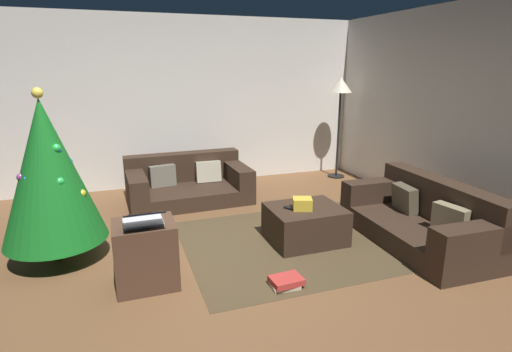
{
  "coord_description": "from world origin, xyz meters",
  "views": [
    {
      "loc": [
        -0.84,
        -3.33,
        1.88
      ],
      "look_at": [
        0.52,
        0.54,
        0.75
      ],
      "focal_mm": 28.5,
      "sensor_mm": 36.0,
      "label": 1
    }
  ],
  "objects_px": {
    "side_table": "(146,254)",
    "couch_left": "(187,183)",
    "book_stack": "(286,282)",
    "tv_remote": "(291,208)",
    "christmas_tree": "(48,172)",
    "ottoman": "(305,224)",
    "laptop": "(143,219)",
    "corner_lamp": "(341,93)",
    "couch_right": "(423,219)",
    "gift_box": "(302,204)"
  },
  "relations": [
    {
      "from": "side_table",
      "to": "book_stack",
      "type": "height_order",
      "value": "side_table"
    },
    {
      "from": "ottoman",
      "to": "corner_lamp",
      "type": "height_order",
      "value": "corner_lamp"
    },
    {
      "from": "christmas_tree",
      "to": "side_table",
      "type": "distance_m",
      "value": 1.27
    },
    {
      "from": "couch_right",
      "to": "gift_box",
      "type": "bearing_deg",
      "value": 74.35
    },
    {
      "from": "tv_remote",
      "to": "book_stack",
      "type": "height_order",
      "value": "tv_remote"
    },
    {
      "from": "gift_box",
      "to": "couch_left",
      "type": "bearing_deg",
      "value": 115.29
    },
    {
      "from": "laptop",
      "to": "book_stack",
      "type": "distance_m",
      "value": 1.33
    },
    {
      "from": "couch_right",
      "to": "book_stack",
      "type": "distance_m",
      "value": 1.84
    },
    {
      "from": "tv_remote",
      "to": "book_stack",
      "type": "xyz_separation_m",
      "value": [
        -0.41,
        -0.81,
        -0.35
      ]
    },
    {
      "from": "couch_right",
      "to": "side_table",
      "type": "distance_m",
      "value": 2.92
    },
    {
      "from": "side_table",
      "to": "laptop",
      "type": "bearing_deg",
      "value": -89.09
    },
    {
      "from": "ottoman",
      "to": "laptop",
      "type": "bearing_deg",
      "value": -165.73
    },
    {
      "from": "couch_right",
      "to": "christmas_tree",
      "type": "height_order",
      "value": "christmas_tree"
    },
    {
      "from": "gift_box",
      "to": "tv_remote",
      "type": "xyz_separation_m",
      "value": [
        -0.11,
        0.04,
        -0.05
      ]
    },
    {
      "from": "couch_left",
      "to": "christmas_tree",
      "type": "height_order",
      "value": "christmas_tree"
    },
    {
      "from": "christmas_tree",
      "to": "tv_remote",
      "type": "bearing_deg",
      "value": -10.25
    },
    {
      "from": "ottoman",
      "to": "book_stack",
      "type": "height_order",
      "value": "ottoman"
    },
    {
      "from": "christmas_tree",
      "to": "corner_lamp",
      "type": "distance_m",
      "value": 4.58
    },
    {
      "from": "couch_left",
      "to": "christmas_tree",
      "type": "relative_size",
      "value": 1.0
    },
    {
      "from": "couch_right",
      "to": "ottoman",
      "type": "relative_size",
      "value": 2.31
    },
    {
      "from": "couch_left",
      "to": "gift_box",
      "type": "xyz_separation_m",
      "value": [
        0.9,
        -1.9,
        0.21
      ]
    },
    {
      "from": "ottoman",
      "to": "couch_right",
      "type": "bearing_deg",
      "value": -19.99
    },
    {
      "from": "couch_right",
      "to": "laptop",
      "type": "relative_size",
      "value": 4.33
    },
    {
      "from": "ottoman",
      "to": "couch_left",
      "type": "bearing_deg",
      "value": 117.3
    },
    {
      "from": "tv_remote",
      "to": "laptop",
      "type": "distance_m",
      "value": 1.62
    },
    {
      "from": "couch_left",
      "to": "ottoman",
      "type": "relative_size",
      "value": 2.16
    },
    {
      "from": "book_stack",
      "to": "ottoman",
      "type": "bearing_deg",
      "value": 54.47
    },
    {
      "from": "tv_remote",
      "to": "couch_left",
      "type": "bearing_deg",
      "value": 81.6
    },
    {
      "from": "gift_box",
      "to": "laptop",
      "type": "xyz_separation_m",
      "value": [
        -1.65,
        -0.39,
        0.19
      ]
    },
    {
      "from": "ottoman",
      "to": "gift_box",
      "type": "distance_m",
      "value": 0.27
    },
    {
      "from": "christmas_tree",
      "to": "gift_box",
      "type": "bearing_deg",
      "value": -10.61
    },
    {
      "from": "christmas_tree",
      "to": "corner_lamp",
      "type": "xyz_separation_m",
      "value": [
        4.18,
        1.79,
        0.52
      ]
    },
    {
      "from": "couch_right",
      "to": "christmas_tree",
      "type": "relative_size",
      "value": 1.07
    },
    {
      "from": "ottoman",
      "to": "tv_remote",
      "type": "distance_m",
      "value": 0.27
    },
    {
      "from": "couch_left",
      "to": "gift_box",
      "type": "distance_m",
      "value": 2.11
    },
    {
      "from": "book_stack",
      "to": "couch_right",
      "type": "bearing_deg",
      "value": 11.91
    },
    {
      "from": "side_table",
      "to": "couch_left",
      "type": "bearing_deg",
      "value": 71.24
    },
    {
      "from": "tv_remote",
      "to": "christmas_tree",
      "type": "height_order",
      "value": "christmas_tree"
    },
    {
      "from": "ottoman",
      "to": "gift_box",
      "type": "bearing_deg",
      "value": -145.86
    },
    {
      "from": "ottoman",
      "to": "side_table",
      "type": "xyz_separation_m",
      "value": [
        -1.72,
        -0.37,
        0.1
      ]
    },
    {
      "from": "gift_box",
      "to": "book_stack",
      "type": "height_order",
      "value": "gift_box"
    },
    {
      "from": "laptop",
      "to": "corner_lamp",
      "type": "xyz_separation_m",
      "value": [
        3.39,
        2.65,
        0.79
      ]
    },
    {
      "from": "couch_right",
      "to": "tv_remote",
      "type": "relative_size",
      "value": 11.28
    },
    {
      "from": "christmas_tree",
      "to": "book_stack",
      "type": "bearing_deg",
      "value": -32.68
    },
    {
      "from": "couch_left",
      "to": "side_table",
      "type": "xyz_separation_m",
      "value": [
        -0.76,
        -2.23,
        0.05
      ]
    },
    {
      "from": "laptop",
      "to": "book_stack",
      "type": "bearing_deg",
      "value": -18.48
    },
    {
      "from": "gift_box",
      "to": "tv_remote",
      "type": "relative_size",
      "value": 1.25
    },
    {
      "from": "book_stack",
      "to": "corner_lamp",
      "type": "xyz_separation_m",
      "value": [
        2.26,
        3.02,
        1.38
      ]
    },
    {
      "from": "corner_lamp",
      "to": "laptop",
      "type": "bearing_deg",
      "value": -142.07
    },
    {
      "from": "couch_left",
      "to": "laptop",
      "type": "bearing_deg",
      "value": 69.95
    }
  ]
}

